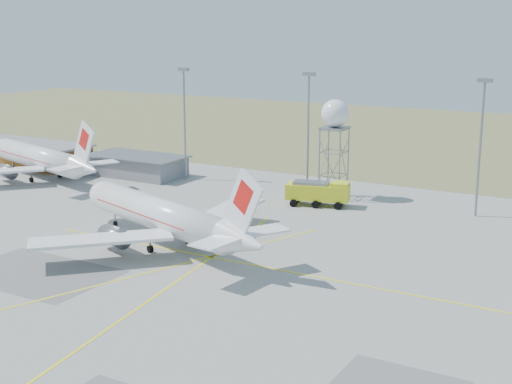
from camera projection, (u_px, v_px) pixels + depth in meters
The scene contains 11 objects.
ground at pixel (72, 366), 59.83m from camera, with size 400.00×400.00×0.00m, color #9C9B97.
grass_strip at pixel (472, 140), 178.10m from camera, with size 400.00×120.00×0.03m, color olive.
building_orange at pixel (17, 152), 148.01m from camera, with size 33.00×12.00×4.30m.
building_grey at pixel (136, 165), 135.22m from camera, with size 19.00×10.00×3.90m.
mast_a at pixel (184, 114), 129.77m from camera, with size 2.20×0.50×20.50m.
mast_b at pixel (308, 124), 117.67m from camera, with size 2.20×0.50×20.50m.
mast_c at pixel (481, 136), 104.12m from camera, with size 2.20×0.50×20.50m.
airliner_main at pixel (162, 216), 91.79m from camera, with size 36.37×34.27×12.69m.
airliner_far at pixel (41, 159), 132.01m from camera, with size 35.93×34.07×12.41m.
radar_tower at pixel (334, 143), 116.20m from camera, with size 4.50×4.50×16.29m.
fire_truck at pixel (319, 194), 112.56m from camera, with size 10.45×5.99×3.97m.
Camera 1 is at (40.73, -39.94, 27.92)m, focal length 50.00 mm.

